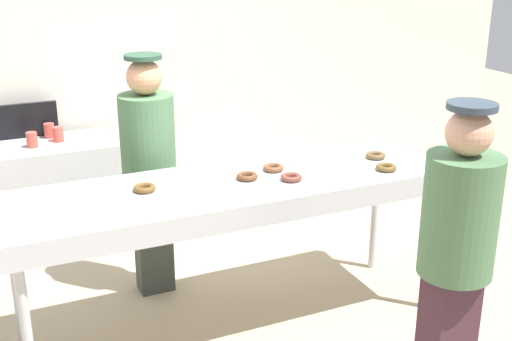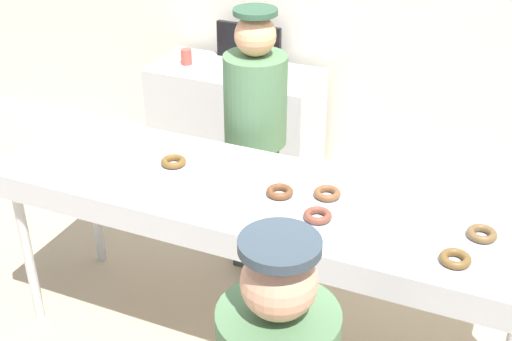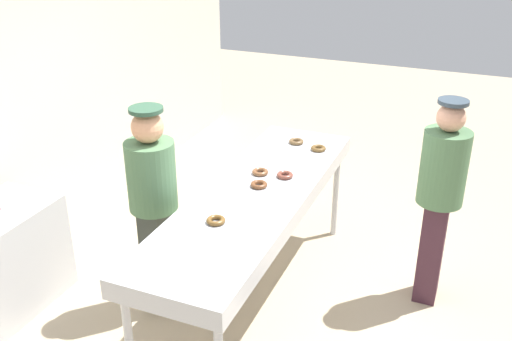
{
  "view_description": "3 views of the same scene",
  "coord_description": "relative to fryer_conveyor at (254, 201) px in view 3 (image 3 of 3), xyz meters",
  "views": [
    {
      "loc": [
        -1.39,
        -3.44,
        2.38
      ],
      "look_at": [
        0.14,
        -0.05,
        1.07
      ],
      "focal_mm": 46.04,
      "sensor_mm": 36.0,
      "label": 1
    },
    {
      "loc": [
        1.12,
        -2.65,
        2.74
      ],
      "look_at": [
        -0.06,
        0.08,
        1.07
      ],
      "focal_mm": 48.03,
      "sensor_mm": 36.0,
      "label": 2
    },
    {
      "loc": [
        -3.6,
        -1.52,
        3.01
      ],
      "look_at": [
        0.12,
        0.03,
        1.13
      ],
      "focal_mm": 40.71,
      "sensor_mm": 36.0,
      "label": 3
    }
  ],
  "objects": [
    {
      "name": "ground_plane",
      "position": [
        0.0,
        0.0,
        -0.93
      ],
      "size": [
        16.0,
        16.0,
        0.0
      ],
      "primitive_type": "plane",
      "color": "tan"
    },
    {
      "name": "back_wall",
      "position": [
        0.0,
        2.28,
        0.49
      ],
      "size": [
        8.0,
        0.12,
        2.84
      ],
      "primitive_type": "cube",
      "color": "silver",
      "rests_on": "ground"
    },
    {
      "name": "fryer_conveyor",
      "position": [
        0.0,
        0.0,
        0.0
      ],
      "size": [
        2.76,
        0.79,
        1.01
      ],
      "color": "#B7BABF",
      "rests_on": "ground"
    },
    {
      "name": "chocolate_donut_0",
      "position": [
        1.04,
        0.02,
        0.09
      ],
      "size": [
        0.16,
        0.16,
        0.04
      ],
      "primitive_type": "torus",
      "rotation": [
        0.0,
        0.0,
        1.78
      ],
      "color": "brown",
      "rests_on": "fryer_conveyor"
    },
    {
      "name": "chocolate_donut_1",
      "position": [
        0.97,
        -0.21,
        0.09
      ],
      "size": [
        0.19,
        0.19,
        0.04
      ],
      "primitive_type": "torus",
      "rotation": [
        0.0,
        0.0,
        2.51
      ],
      "color": "brown",
      "rests_on": "fryer_conveyor"
    },
    {
      "name": "chocolate_donut_2",
      "position": [
        0.34,
        -0.13,
        0.09
      ],
      "size": [
        0.17,
        0.17,
        0.04
      ],
      "primitive_type": "torus",
      "rotation": [
        0.0,
        0.0,
        2.73
      ],
      "color": "brown",
      "rests_on": "fryer_conveyor"
    },
    {
      "name": "chocolate_donut_3",
      "position": [
        0.1,
        0.0,
        0.09
      ],
      "size": [
        0.14,
        0.14,
        0.04
      ],
      "primitive_type": "torus",
      "rotation": [
        0.0,
        0.0,
        1.53
      ],
      "color": "brown",
      "rests_on": "fryer_conveyor"
    },
    {
      "name": "chocolate_donut_4",
      "position": [
        -0.53,
        0.06,
        0.09
      ],
      "size": [
        0.14,
        0.14,
        0.04
      ],
      "primitive_type": "torus",
      "rotation": [
        0.0,
        0.0,
        0.03
      ],
      "color": "brown",
      "rests_on": "fryer_conveyor"
    },
    {
      "name": "chocolate_donut_5",
      "position": [
        0.31,
        0.08,
        0.09
      ],
      "size": [
        0.19,
        0.19,
        0.04
      ],
      "primitive_type": "torus",
      "rotation": [
        0.0,
        0.0,
        2.23
      ],
      "color": "brown",
      "rests_on": "fryer_conveyor"
    },
    {
      "name": "worker_baker",
      "position": [
        -0.33,
        0.68,
        0.06
      ],
      "size": [
        0.37,
        0.37,
        1.69
      ],
      "rotation": [
        0.0,
        0.0,
        3.41
      ],
      "color": "#363C35",
      "rests_on": "ground"
    },
    {
      "name": "customer_waiting",
      "position": [
        0.6,
        -1.3,
        0.06
      ],
      "size": [
        0.35,
        0.35,
        1.72
      ],
      "rotation": [
        0.0,
        0.0,
        0.06
      ],
      "color": "#3E212D",
      "rests_on": "ground"
    }
  ]
}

